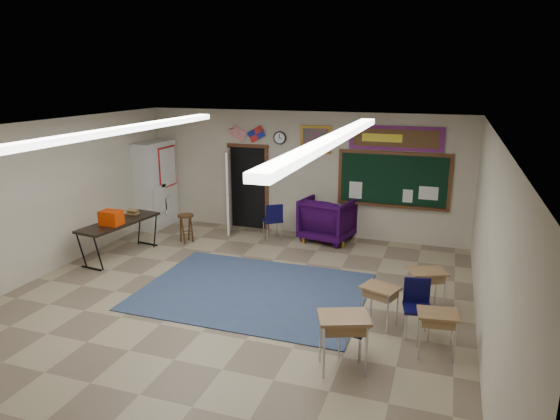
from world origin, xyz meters
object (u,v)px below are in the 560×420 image
(student_desk_front_right, at_px, (426,288))
(student_desk_front_left, at_px, (379,304))
(wingback_armchair, at_px, (328,219))
(folding_table, at_px, (120,237))
(wooden_stool, at_px, (186,228))

(student_desk_front_right, bearing_deg, student_desk_front_left, -154.18)
(wingback_armchair, xyz_separation_m, folding_table, (-3.98, -2.57, -0.08))
(wingback_armchair, height_order, student_desk_front_right, wingback_armchair)
(folding_table, height_order, wooden_stool, folding_table)
(student_desk_front_left, height_order, wooden_stool, wooden_stool)
(student_desk_front_right, bearing_deg, wooden_stool, 137.09)
(folding_table, bearing_deg, student_desk_front_right, 3.05)
(student_desk_front_left, bearing_deg, folding_table, -172.45)
(student_desk_front_left, distance_m, folding_table, 5.89)
(folding_table, xyz_separation_m, wooden_stool, (0.87, 1.33, -0.09))
(student_desk_front_left, bearing_deg, wooden_stool, 172.01)
(wooden_stool, bearing_deg, student_desk_front_right, -18.35)
(wooden_stool, bearing_deg, wingback_armchair, 21.81)
(student_desk_front_left, distance_m, wooden_stool, 5.55)
(wingback_armchair, xyz_separation_m, student_desk_front_right, (2.43, -3.08, -0.12))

